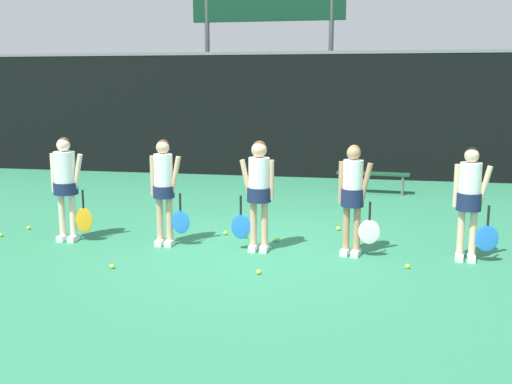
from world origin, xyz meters
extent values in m
plane|color=#2D7F56|center=(0.00, 0.00, 0.00)|extent=(140.00, 140.00, 0.00)
cube|color=black|center=(0.00, 7.15, 1.61)|extent=(60.00, 0.06, 3.22)
cube|color=slate|center=(0.00, 7.15, 3.26)|extent=(60.00, 0.08, 0.08)
cylinder|color=#515156|center=(-3.10, 8.74, 2.83)|extent=(0.14, 0.14, 5.67)
cylinder|color=#515156|center=(0.51, 8.74, 2.83)|extent=(0.14, 0.14, 5.67)
cube|color=#19472D|center=(1.77, 5.12, 0.45)|extent=(1.66, 0.49, 0.04)
cylinder|color=slate|center=(2.45, 5.19, 0.22)|extent=(0.06, 0.06, 0.43)
cylinder|color=slate|center=(2.43, 4.94, 0.22)|extent=(0.06, 0.06, 0.43)
cylinder|color=slate|center=(1.11, 5.30, 0.22)|extent=(0.06, 0.06, 0.43)
cylinder|color=slate|center=(1.09, 5.04, 0.22)|extent=(0.06, 0.06, 0.43)
cylinder|color=beige|center=(-2.92, -0.07, 0.39)|extent=(0.10, 0.10, 0.79)
cylinder|color=beige|center=(-3.11, -0.08, 0.39)|extent=(0.10, 0.10, 0.79)
cube|color=white|center=(-2.92, -0.10, 0.04)|extent=(0.12, 0.24, 0.09)
cube|color=white|center=(-3.11, -0.11, 0.04)|extent=(0.12, 0.24, 0.09)
cylinder|color=#192347|center=(-3.02, -0.08, 0.85)|extent=(0.38, 0.38, 0.19)
cylinder|color=white|center=(-3.02, -0.08, 1.11)|extent=(0.33, 0.33, 0.65)
sphere|color=beige|center=(-3.02, -0.08, 1.54)|extent=(0.21, 0.21, 0.21)
sphere|color=#4C331E|center=(-3.02, -0.06, 1.57)|extent=(0.19, 0.19, 0.19)
cylinder|color=beige|center=(-2.81, -0.07, 1.10)|extent=(0.21, 0.08, 0.62)
cylinder|color=beige|center=(-3.21, -0.08, 1.10)|extent=(0.08, 0.08, 0.61)
cylinder|color=black|center=(-2.73, -0.08, 0.70)|extent=(0.03, 0.03, 0.29)
ellipsoid|color=orange|center=(-2.73, -0.08, 0.35)|extent=(0.29, 0.03, 0.40)
cylinder|color=tan|center=(-1.32, -0.03, 0.39)|extent=(0.10, 0.10, 0.78)
cylinder|color=tan|center=(-1.48, -0.04, 0.39)|extent=(0.10, 0.10, 0.78)
cube|color=white|center=(-1.32, -0.06, 0.04)|extent=(0.11, 0.24, 0.09)
cube|color=white|center=(-1.48, -0.07, 0.04)|extent=(0.11, 0.24, 0.09)
cylinder|color=#192347|center=(-1.40, -0.03, 0.85)|extent=(0.33, 0.33, 0.18)
cylinder|color=white|center=(-1.40, -0.03, 1.11)|extent=(0.29, 0.29, 0.65)
sphere|color=tan|center=(-1.40, -0.03, 1.53)|extent=(0.20, 0.20, 0.20)
sphere|color=#4C331E|center=(-1.40, -0.01, 1.56)|extent=(0.19, 0.19, 0.19)
cylinder|color=tan|center=(-1.22, -0.03, 1.09)|extent=(0.20, 0.08, 0.62)
cylinder|color=tan|center=(-1.57, -0.04, 1.09)|extent=(0.08, 0.08, 0.61)
cylinder|color=black|center=(-1.14, -0.05, 0.70)|extent=(0.03, 0.03, 0.27)
ellipsoid|color=blue|center=(-1.14, -0.05, 0.38)|extent=(0.29, 0.03, 0.37)
cylinder|color=tan|center=(0.18, -0.07, 0.39)|extent=(0.10, 0.10, 0.79)
cylinder|color=tan|center=(0.01, -0.07, 0.39)|extent=(0.10, 0.10, 0.79)
cube|color=white|center=(0.18, -0.10, 0.04)|extent=(0.11, 0.24, 0.09)
cube|color=white|center=(0.01, -0.10, 0.04)|extent=(0.11, 0.24, 0.09)
cylinder|color=#192347|center=(0.10, -0.07, 0.86)|extent=(0.36, 0.36, 0.21)
cylinder|color=white|center=(0.10, -0.07, 1.10)|extent=(0.31, 0.31, 0.63)
sphere|color=tan|center=(0.10, -0.07, 1.53)|extent=(0.23, 0.23, 0.23)
sphere|color=#4C331E|center=(0.10, -0.05, 1.56)|extent=(0.21, 0.21, 0.21)
cylinder|color=tan|center=(-0.10, -0.07, 1.09)|extent=(0.20, 0.08, 0.60)
cylinder|color=tan|center=(0.28, -0.08, 1.09)|extent=(0.08, 0.08, 0.59)
cylinder|color=black|center=(-0.18, -0.09, 0.70)|extent=(0.03, 0.03, 0.28)
ellipsoid|color=blue|center=(-0.18, -0.09, 0.37)|extent=(0.30, 0.03, 0.39)
cylinder|color=tan|center=(1.55, -0.06, 0.39)|extent=(0.10, 0.10, 0.77)
cylinder|color=tan|center=(1.39, -0.03, 0.39)|extent=(0.10, 0.10, 0.77)
cube|color=white|center=(1.54, -0.09, 0.04)|extent=(0.15, 0.26, 0.09)
cube|color=white|center=(1.39, -0.06, 0.04)|extent=(0.15, 0.26, 0.09)
cylinder|color=#192347|center=(1.47, -0.05, 0.86)|extent=(0.33, 0.33, 0.26)
cylinder|color=white|center=(1.47, -0.05, 1.09)|extent=(0.29, 0.29, 0.64)
sphere|color=tan|center=(1.47, -0.05, 1.51)|extent=(0.20, 0.20, 0.20)
sphere|color=olive|center=(1.47, -0.03, 1.54)|extent=(0.18, 0.18, 0.18)
cylinder|color=tan|center=(1.65, -0.08, 1.08)|extent=(0.21, 0.11, 0.61)
cylinder|color=tan|center=(1.30, -0.01, 1.08)|extent=(0.08, 0.08, 0.61)
cylinder|color=black|center=(1.72, -0.11, 0.69)|extent=(0.03, 0.03, 0.26)
ellipsoid|color=silver|center=(1.72, -0.11, 0.38)|extent=(0.31, 0.03, 0.36)
cylinder|color=beige|center=(3.17, -0.02, 0.39)|extent=(0.10, 0.10, 0.77)
cylinder|color=beige|center=(3.00, 0.00, 0.39)|extent=(0.10, 0.10, 0.77)
cube|color=white|center=(3.16, -0.05, 0.04)|extent=(0.14, 0.25, 0.09)
cube|color=white|center=(3.00, -0.03, 0.04)|extent=(0.14, 0.25, 0.09)
cylinder|color=#192347|center=(3.08, -0.01, 0.86)|extent=(0.34, 0.34, 0.25)
cylinder|color=white|center=(3.08, -0.01, 1.09)|extent=(0.30, 0.30, 0.64)
sphere|color=beige|center=(3.08, -0.01, 1.51)|extent=(0.20, 0.20, 0.20)
sphere|color=black|center=(3.09, 0.01, 1.53)|extent=(0.18, 0.18, 0.18)
cylinder|color=beige|center=(3.27, -0.03, 1.07)|extent=(0.21, 0.10, 0.61)
cylinder|color=beige|center=(2.91, 0.01, 1.07)|extent=(0.08, 0.08, 0.60)
cylinder|color=black|center=(3.35, -0.06, 0.68)|extent=(0.03, 0.03, 0.28)
ellipsoid|color=blue|center=(3.35, -0.06, 0.35)|extent=(0.31, 0.03, 0.38)
sphere|color=#CCE033|center=(-1.71, -1.33, 0.03)|extent=(0.07, 0.07, 0.07)
sphere|color=#CCE033|center=(0.30, -1.19, 0.03)|extent=(0.07, 0.07, 0.07)
sphere|color=#CCE033|center=(0.28, 0.48, 0.03)|extent=(0.07, 0.07, 0.07)
sphere|color=#CCE033|center=(-4.05, 0.46, 0.03)|extent=(0.06, 0.06, 0.06)
sphere|color=#CCE033|center=(-0.25, 0.60, 0.03)|extent=(0.07, 0.07, 0.07)
sphere|color=#CCE033|center=(-4.22, -0.08, 0.03)|extent=(0.06, 0.06, 0.06)
sphere|color=#CCE033|center=(2.25, -0.56, 0.03)|extent=(0.07, 0.07, 0.07)
sphere|color=#CCE033|center=(-0.48, 0.82, 0.03)|extent=(0.07, 0.07, 0.07)
sphere|color=#CCE033|center=(-0.63, 0.75, 0.03)|extent=(0.07, 0.07, 0.07)
sphere|color=#CCE033|center=(-0.23, 1.19, 0.04)|extent=(0.07, 0.07, 0.07)
sphere|color=#CCE033|center=(1.21, 1.41, 0.04)|extent=(0.07, 0.07, 0.07)
camera|label=1|loc=(1.71, -8.66, 2.51)|focal=42.00mm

